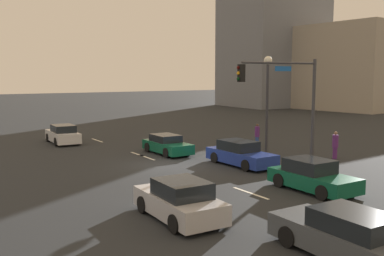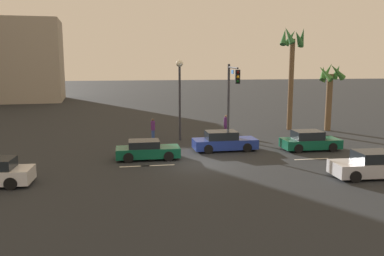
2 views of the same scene
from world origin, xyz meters
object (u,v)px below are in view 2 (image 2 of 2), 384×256
car_2 (310,141)px  palm_tree_0 (329,84)px  car_1 (147,150)px  car_0 (370,165)px  pedestrian_0 (153,128)px  streetlamp (180,85)px  pedestrian_1 (226,124)px  car_3 (224,142)px  traffic_signal (231,90)px  palm_tree_1 (292,58)px

car_2 → palm_tree_0: 9.80m
car_1 → palm_tree_0: palm_tree_0 is taller
car_0 → pedestrian_0: pedestrian_0 is taller
palm_tree_0 → car_1: bearing=-153.8°
car_2 → pedestrian_0: 12.43m
streetlamp → pedestrian_0: 4.28m
car_2 → pedestrian_1: pedestrian_1 is taller
car_0 → car_2: size_ratio=1.00×
car_3 → streetlamp: size_ratio=0.71×
traffic_signal → pedestrian_0: size_ratio=3.69×
palm_tree_0 → car_0: bearing=-109.3°
car_0 → palm_tree_0: palm_tree_0 is taller
streetlamp → pedestrian_0: (-2.10, 1.01, -3.60)m
traffic_signal → streetlamp: size_ratio=0.95×
streetlamp → pedestrian_0: streetlamp is taller
car_0 → car_3: size_ratio=0.90×
car_3 → pedestrian_0: pedestrian_0 is taller
palm_tree_1 → car_1: bearing=-145.5°
streetlamp → car_1: bearing=-116.1°
pedestrian_0 → pedestrian_1: (6.35, 0.78, 0.03)m
streetlamp → palm_tree_1: (10.72, 3.36, 2.15)m
pedestrian_0 → palm_tree_1: bearing=10.4°
car_0 → streetlamp: bearing=126.1°
car_3 → palm_tree_1: (8.12, 7.70, 5.96)m
car_1 → traffic_signal: 8.70m
pedestrian_0 → car_3: bearing=-48.8°
car_1 → palm_tree_0: bearing=26.2°
car_0 → traffic_signal: 12.10m
palm_tree_0 → car_2: bearing=-125.1°
car_0 → pedestrian_0: (-10.97, 13.20, 0.20)m
car_3 → pedestrian_1: bearing=74.8°
car_2 → car_0: bearing=-88.5°
car_1 → traffic_signal: traffic_signal is taller
car_2 → palm_tree_1: size_ratio=0.44×
pedestrian_1 → palm_tree_0: bearing=3.0°
car_0 → car_2: (-0.18, 7.03, -0.03)m
streetlamp → palm_tree_0: bearing=9.3°
car_0 → traffic_signal: size_ratio=0.67×
streetlamp → palm_tree_1: palm_tree_1 is taller
car_2 → streetlamp: 10.81m
pedestrian_1 → palm_tree_1: palm_tree_1 is taller
traffic_signal → palm_tree_0: 10.98m
car_3 → streetlamp: streetlamp is taller
car_2 → pedestrian_0: (-10.79, 6.17, 0.23)m
car_1 → traffic_signal: size_ratio=0.68×
car_0 → traffic_signal: traffic_signal is taller
traffic_signal → pedestrian_0: bearing=154.4°
car_1 → car_2: (11.66, 0.88, 0.05)m
car_0 → palm_tree_0: (5.07, 14.49, 3.57)m
car_3 → streetlamp: 6.33m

